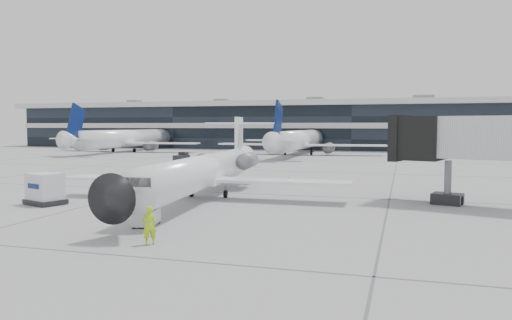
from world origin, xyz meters
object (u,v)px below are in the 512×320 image
(regional_jet, at_px, (204,170))
(cargo_uld, at_px, (45,189))
(ramp_worker, at_px, (149,225))
(baggage_tug, at_px, (147,215))

(regional_jet, xyz_separation_m, cargo_uld, (-9.78, -5.53, -1.09))
(regional_jet, height_order, ramp_worker, regional_jet)
(ramp_worker, bearing_deg, regional_jet, -116.73)
(ramp_worker, height_order, cargo_uld, cargo_uld)
(regional_jet, height_order, baggage_tug, regional_jet)
(ramp_worker, distance_m, baggage_tug, 4.65)
(baggage_tug, bearing_deg, ramp_worker, -72.24)
(regional_jet, bearing_deg, cargo_uld, -155.39)
(regional_jet, xyz_separation_m, baggage_tug, (0.71, -10.11, -1.62))
(baggage_tug, bearing_deg, cargo_uld, 143.66)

